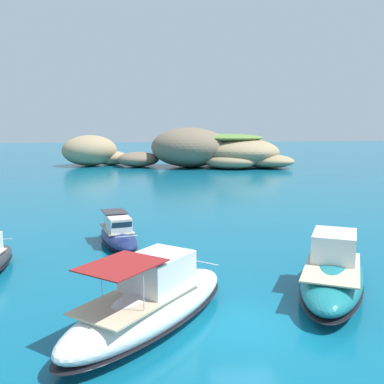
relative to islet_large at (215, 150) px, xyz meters
The scene contains 6 objects.
ground_plane 65.31m from the islet_large, 101.06° to the right, with size 400.00×400.00×0.00m, color #0C5B7A.
islet_large is the anchor object (origin of this frame).
islet_small 21.16m from the islet_large, 169.21° to the left, with size 21.07×15.64×5.74m.
motorboat_navy 55.27m from the islet_large, 108.20° to the right, with size 3.10×6.40×1.93m.
motorboat_teal 61.99m from the islet_large, 97.37° to the right, with size 6.59×8.81×2.56m.
motorboat_white 65.56m from the islet_large, 104.10° to the right, with size 7.77×8.29×2.74m.
Camera 1 is at (-4.33, -14.15, 7.09)m, focal length 40.15 mm.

